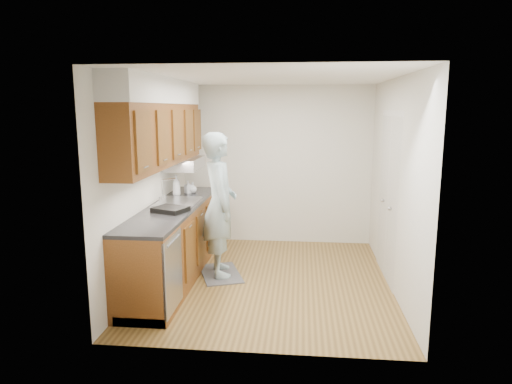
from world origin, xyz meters
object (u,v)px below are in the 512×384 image
at_px(person, 219,195).
at_px(soap_bottle_b, 188,187).
at_px(soap_bottle_a, 176,185).
at_px(dish_rack, 171,209).
at_px(soap_bottle_c, 193,188).

height_order(person, soap_bottle_b, person).
distance_m(person, soap_bottle_a, 0.86).
bearing_deg(soap_bottle_b, dish_rack, -85.96).
relative_size(soap_bottle_a, dish_rack, 0.80).
distance_m(person, soap_bottle_b, 0.91).
height_order(soap_bottle_a, dish_rack, soap_bottle_a).
xyz_separation_m(person, soap_bottle_b, (-0.58, 0.70, -0.02)).
distance_m(soap_bottle_a, dish_rack, 1.01).
bearing_deg(dish_rack, soap_bottle_c, 112.71).
xyz_separation_m(person, soap_bottle_c, (-0.52, 0.73, -0.04)).
xyz_separation_m(soap_bottle_b, soap_bottle_c, (0.06, 0.03, -0.02)).
relative_size(person, soap_bottle_c, 13.45).
xyz_separation_m(soap_bottle_a, dish_rack, (0.20, -0.99, -0.12)).
bearing_deg(soap_bottle_c, dish_rack, -88.78).
height_order(person, dish_rack, person).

